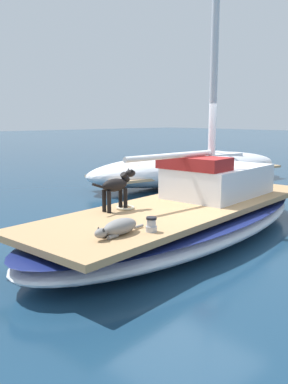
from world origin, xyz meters
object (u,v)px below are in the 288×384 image
at_px(coiled_rope, 125,208).
at_px(deck_winch, 151,225).
at_px(sailboat_main, 184,221).
at_px(dog_black, 117,186).
at_px(moored_boat_port_side, 192,168).
at_px(dog_grey, 118,227).

bearing_deg(coiled_rope, deck_winch, -25.22).
relative_size(sailboat_main, coiled_rope, 23.17).
bearing_deg(dog_black, moored_boat_port_side, 121.62).
bearing_deg(deck_winch, sailboat_main, 119.15).
distance_m(dog_black, coiled_rope, 0.44).
bearing_deg(sailboat_main, deck_winch, -60.85).
bearing_deg(deck_winch, coiled_rope, 154.78).
height_order(dog_grey, deck_winch, dog_grey).
relative_size(dog_black, dog_grey, 0.99).
relative_size(dog_grey, moored_boat_port_side, 0.12).
height_order(deck_winch, moored_boat_port_side, moored_boat_port_side).
xyz_separation_m(dog_grey, moored_boat_port_side, (-4.98, 7.05, -0.20)).
xyz_separation_m(coiled_rope, moored_boat_port_side, (-3.78, 5.95, -0.12)).
bearing_deg(dog_grey, sailboat_main, 109.79).
bearing_deg(coiled_rope, dog_black, -91.51).
relative_size(coiled_rope, moored_boat_port_side, 0.04).
height_order(dog_black, coiled_rope, dog_black).
bearing_deg(moored_boat_port_side, coiled_rope, -57.59).
bearing_deg(deck_winch, dog_grey, -111.83).
distance_m(sailboat_main, dog_black, 1.51).
bearing_deg(dog_black, dog_grey, -37.22).
relative_size(sailboat_main, dog_black, 8.01).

